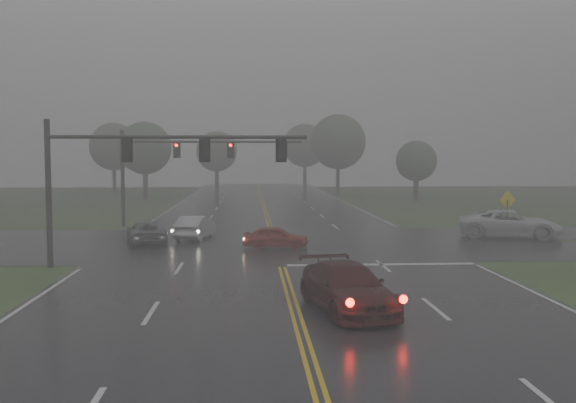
{
  "coord_description": "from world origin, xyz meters",
  "views": [
    {
      "loc": [
        -1.42,
        -13.87,
        4.87
      ],
      "look_at": [
        0.38,
        16.0,
        2.78
      ],
      "focal_mm": 40.0,
      "sensor_mm": 36.0,
      "label": 1
    }
  ],
  "objects": [
    {
      "name": "tree_nw_a",
      "position": [
        -13.34,
        60.43,
        5.85
      ],
      "size": [
        6.06,
        6.06,
        8.91
      ],
      "color": "#352922",
      "rests_on": "ground"
    },
    {
      "name": "sign_diamond_east",
      "position": [
        14.54,
        24.81,
        1.88
      ],
      "size": [
        1.14,
        0.27,
        2.78
      ],
      "rotation": [
        0.0,
        0.0,
        0.2
      ],
      "color": "black",
      "rests_on": "ground"
    },
    {
      "name": "car_grey",
      "position": [
        -7.24,
        22.49,
        0.0
      ],
      "size": [
        2.94,
        4.71,
        1.21
      ],
      "primitive_type": "imported",
      "rotation": [
        0.0,
        0.0,
        3.37
      ],
      "color": "#4E5055",
      "rests_on": "ground"
    },
    {
      "name": "sedan_silver",
      "position": [
        -4.63,
        24.12,
        0.0
      ],
      "size": [
        2.29,
        4.41,
        1.39
      ],
      "primitive_type": "imported",
      "rotation": [
        0.0,
        0.0,
        2.94
      ],
      "color": "#AFB3B7",
      "rests_on": "ground"
    },
    {
      "name": "signal_gantry_far",
      "position": [
        -6.28,
        31.17,
        4.73
      ],
      "size": [
        12.59,
        0.34,
        6.71
      ],
      "color": "black",
      "rests_on": "ground"
    },
    {
      "name": "cross_street",
      "position": [
        0.0,
        22.0,
        0.0
      ],
      "size": [
        120.0,
        14.0,
        0.02
      ],
      "primitive_type": "cube",
      "color": "black",
      "rests_on": "ground"
    },
    {
      "name": "stop_bar",
      "position": [
        4.5,
        14.4,
        0.0
      ],
      "size": [
        8.5,
        0.5,
        0.01
      ],
      "primitive_type": "cube",
      "color": "beige",
      "rests_on": "ground"
    },
    {
      "name": "main_road",
      "position": [
        0.0,
        20.0,
        0.0
      ],
      "size": [
        18.0,
        160.0,
        0.02
      ],
      "primitive_type": "cube",
      "color": "black",
      "rests_on": "ground"
    },
    {
      "name": "tree_n_mid",
      "position": [
        -6.09,
        78.56,
        5.63
      ],
      "size": [
        5.84,
        5.84,
        8.57
      ],
      "color": "#352922",
      "rests_on": "ground"
    },
    {
      "name": "tree_n_far",
      "position": [
        7.35,
        87.37,
        6.64
      ],
      "size": [
        6.88,
        6.88,
        10.1
      ],
      "color": "#352922",
      "rests_on": "ground"
    },
    {
      "name": "sedan_red",
      "position": [
        -0.03,
        19.95,
        0.0
      ],
      "size": [
        3.59,
        1.74,
        1.18
      ],
      "primitive_type": "imported",
      "rotation": [
        0.0,
        0.0,
        1.47
      ],
      "color": "#9E1A0E",
      "rests_on": "ground"
    },
    {
      "name": "tree_nw_b",
      "position": [
        -19.52,
        73.36,
        6.2
      ],
      "size": [
        6.42,
        6.42,
        9.42
      ],
      "color": "#352922",
      "rests_on": "ground"
    },
    {
      "name": "ground",
      "position": [
        0.0,
        0.0,
        0.0
      ],
      "size": [
        180.0,
        180.0,
        0.0
      ],
      "primitive_type": "plane",
      "color": "#2B461E",
      "rests_on": "ground"
    },
    {
      "name": "pickup_white",
      "position": [
        14.23,
        23.54,
        0.0
      ],
      "size": [
        6.57,
        4.51,
        1.67
      ],
      "primitive_type": "imported",
      "rotation": [
        0.0,
        0.0,
        1.25
      ],
      "color": "silver",
      "rests_on": "ground"
    },
    {
      "name": "signal_gantry_near",
      "position": [
        -6.69,
        14.69,
        4.56
      ],
      "size": [
        11.46,
        0.28,
        6.51
      ],
      "color": "black",
      "rests_on": "ground"
    },
    {
      "name": "tree_ne_a",
      "position": [
        9.82,
        66.99,
        6.75
      ],
      "size": [
        6.98,
        6.98,
        10.26
      ],
      "color": "#352922",
      "rests_on": "ground"
    },
    {
      "name": "sedan_maroon",
      "position": [
        1.64,
        5.92,
        0.0
      ],
      "size": [
        3.02,
        5.38,
        1.47
      ],
      "primitive_type": "imported",
      "rotation": [
        0.0,
        0.0,
        0.2
      ],
      "color": "#360B09",
      "rests_on": "ground"
    },
    {
      "name": "tree_e_near",
      "position": [
        17.22,
        56.87,
        4.39
      ],
      "size": [
        4.56,
        4.56,
        6.69
      ],
      "color": "#352922",
      "rests_on": "ground"
    }
  ]
}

